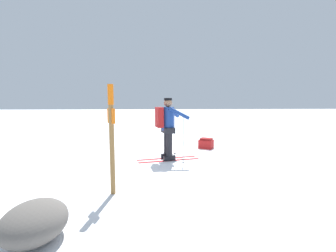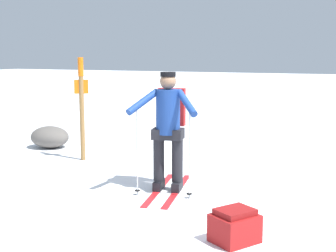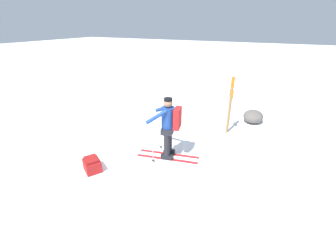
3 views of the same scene
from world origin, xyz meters
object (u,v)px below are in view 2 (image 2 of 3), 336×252
at_px(skier, 168,123).
at_px(trail_marker, 82,100).
at_px(dropped_backpack, 235,226).
at_px(rock_boulder, 50,137).

bearing_deg(skier, trail_marker, -25.88).
distance_m(skier, trail_marker, 2.38).
relative_size(skier, dropped_backpack, 3.03).
relative_size(dropped_backpack, trail_marker, 0.30).
xyz_separation_m(skier, rock_boulder, (3.37, -1.66, -0.71)).
relative_size(skier, trail_marker, 0.92).
relative_size(skier, rock_boulder, 2.11).
height_order(skier, trail_marker, trail_marker).
relative_size(dropped_backpack, rock_boulder, 0.70).
distance_m(dropped_backpack, rock_boulder, 5.61).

